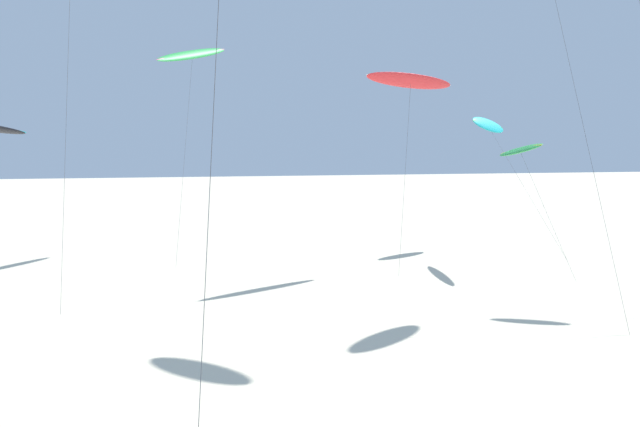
# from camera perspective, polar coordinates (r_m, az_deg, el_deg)

# --- Properties ---
(flying_kite_0) EXTENTS (7.99, 5.17, 14.11)m
(flying_kite_0) POSITION_cam_1_polar(r_m,az_deg,el_deg) (47.41, 7.87, 11.30)
(flying_kite_0) COLOR red
(flying_kite_0) RESTS_ON ground
(flying_kite_4) EXTENTS (1.88, 9.41, 9.36)m
(flying_kite_4) POSITION_cam_1_polar(r_m,az_deg,el_deg) (50.83, 16.93, 5.27)
(flying_kite_4) COLOR green
(flying_kite_4) RESTS_ON ground
(flying_kite_5) EXTENTS (6.14, 11.83, 17.51)m
(flying_kite_5) POSITION_cam_1_polar(r_m,az_deg,el_deg) (57.10, -10.98, 13.35)
(flying_kite_5) COLOR green
(flying_kite_5) RESTS_ON ground
(flying_kite_8) EXTENTS (5.67, 9.43, 11.46)m
(flying_kite_8) POSITION_cam_1_polar(r_m,az_deg,el_deg) (58.62, 14.36, 7.44)
(flying_kite_8) COLOR #19B2B7
(flying_kite_8) RESTS_ON ground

